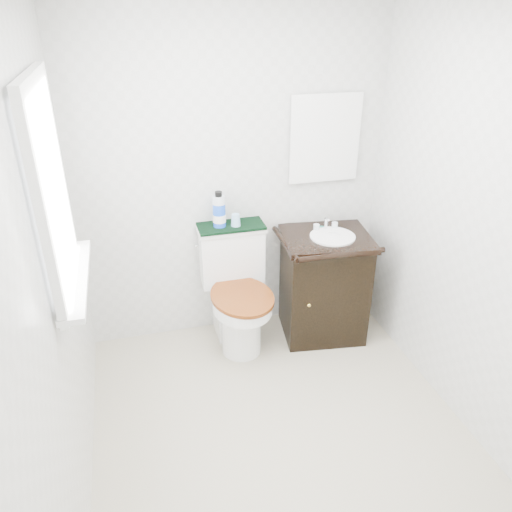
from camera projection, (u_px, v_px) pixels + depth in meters
name	position (u px, v px, depth m)	size (l,w,h in m)	color
floor	(281.00, 431.00, 3.02)	(2.40, 2.40, 0.00)	beige
wall_back	(234.00, 179.00, 3.50)	(2.40, 2.40, 0.00)	silver
wall_front	(417.00, 437.00, 1.44)	(2.40, 2.40, 0.00)	silver
wall_left	(52.00, 283.00, 2.22)	(2.40, 2.40, 0.00)	silver
wall_right	(478.00, 231.00, 2.72)	(2.40, 2.40, 0.00)	silver
window	(49.00, 190.00, 2.28)	(0.02, 0.70, 0.90)	white
mirror	(325.00, 139.00, 3.51)	(0.50, 0.02, 0.60)	silver
toilet	(236.00, 296.00, 3.66)	(0.48, 0.67, 0.88)	white
vanity	(324.00, 283.00, 3.74)	(0.69, 0.61, 0.92)	black
trash_bin	(242.00, 335.00, 3.62)	(0.24, 0.20, 0.31)	white
towel	(231.00, 226.00, 3.53)	(0.47, 0.22, 0.02)	black
mouthwash_bottle	(219.00, 211.00, 3.46)	(0.09, 0.09, 0.26)	blue
cup	(236.00, 220.00, 3.50)	(0.07, 0.07, 0.09)	#8FC3EA
soap_bar	(321.00, 227.00, 3.68)	(0.06, 0.04, 0.02)	#1A7F72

